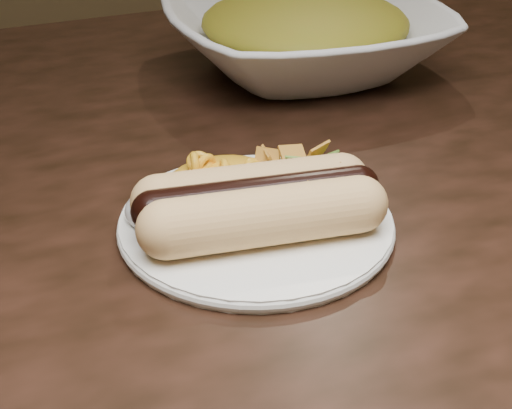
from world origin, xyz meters
name	(u,v)px	position (x,y,z in m)	size (l,w,h in m)	color
table	(125,251)	(0.00, 0.00, 0.66)	(1.60, 0.90, 0.75)	black
plate	(256,222)	(0.07, -0.15, 0.76)	(0.20, 0.20, 0.01)	white
hotdog	(259,202)	(0.06, -0.16, 0.78)	(0.15, 0.10, 0.04)	#E9AC5D
mac_and_cheese	(224,169)	(0.06, -0.10, 0.78)	(0.10, 0.09, 0.04)	yellow
sour_cream	(156,202)	(0.00, -0.12, 0.77)	(0.05, 0.05, 0.03)	silver
taco_salad	(301,183)	(0.11, -0.14, 0.78)	(0.11, 0.10, 0.05)	#A74F18
serving_bowl	(304,38)	(0.26, 0.14, 0.79)	(0.31, 0.31, 0.07)	white
bowl_filling	(305,27)	(0.26, 0.14, 0.80)	(0.23, 0.23, 0.06)	#A74F18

